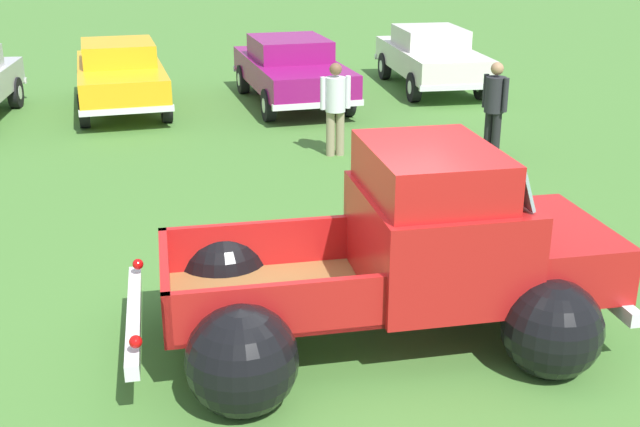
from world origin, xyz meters
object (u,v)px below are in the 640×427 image
Objects in this scene: vintage_pickup_truck at (410,264)px; show_car_3 at (431,56)px; spectator_1 at (494,104)px; show_car_1 at (120,73)px; show_car_2 at (291,68)px; spectator_0 at (335,104)px.

vintage_pickup_truck is 1.07× the size of show_car_3.
spectator_1 is (3.98, 5.18, 0.18)m from vintage_pickup_truck.
show_car_1 and show_car_2 have the same top height.
vintage_pickup_truck reaches higher than show_car_1.
spectator_0 is at bearing -39.44° from spectator_1.
show_car_2 is (1.97, 10.34, 0.03)m from vintage_pickup_truck.
spectator_1 is (2.01, -5.16, 0.15)m from show_car_2.
vintage_pickup_truck is at bearing -7.47° from show_car_2.
show_car_3 is at bearing -35.92° from spectator_0.
vintage_pickup_truck reaches higher than show_car_2.
vintage_pickup_truck is at bearing 11.48° from show_car_1.
spectator_0 is (3.12, -4.79, 0.13)m from show_car_1.
show_car_3 is 2.75× the size of spectator_1.
spectator_0 is 0.98× the size of spectator_1.
show_car_1 and show_car_3 have the same top height.
show_car_3 is (5.63, 10.87, 0.02)m from vintage_pickup_truck.
show_car_2 and show_car_3 have the same top height.
show_car_1 is 2.67× the size of spectator_1.
spectator_1 reaches higher than show_car_2.
vintage_pickup_truck is 12.25m from show_car_3.
show_car_3 is at bearing 101.66° from show_car_2.
spectator_1 is at bearing 47.10° from show_car_1.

